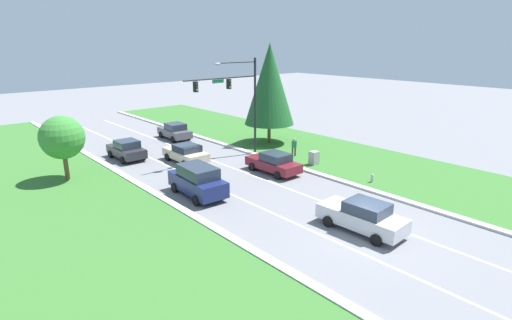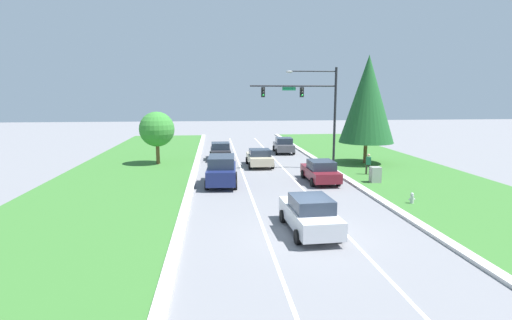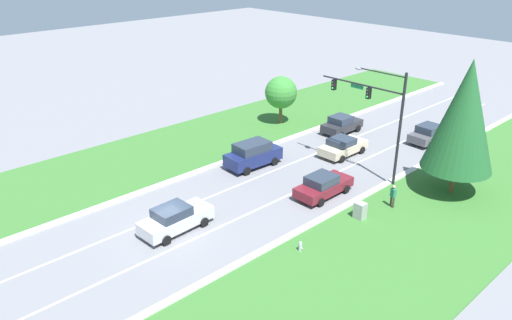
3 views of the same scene
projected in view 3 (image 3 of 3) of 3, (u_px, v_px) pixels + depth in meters
The scene contains 18 objects.
ground_plane at pixel (167, 232), 30.86m from camera, with size 160.00×160.00×0.00m, color slate.
curb_strip_right at pixel (226, 271), 27.06m from camera, with size 0.50×90.00×0.15m.
curb_strip_left at pixel (121, 199), 34.60m from camera, with size 0.50×90.00×0.15m.
grass_verge_left at pixel (87, 176), 38.12m from camera, with size 10.00×90.00×0.08m.
lane_stripe_inner_left at pixel (152, 221), 32.06m from camera, with size 0.14×81.00×0.01m.
lane_stripe_inner_right at pixel (185, 243), 29.66m from camera, with size 0.14×81.00×0.01m.
traffic_signal_mast at pixel (378, 107), 35.82m from camera, with size 7.17×0.41×8.40m.
silver_sedan at pixel (175, 218), 30.67m from camera, with size 2.19×4.78×1.68m.
navy_suv at pixel (253, 154), 39.40m from camera, with size 2.31×4.72×2.04m.
burgundy_sedan at pixel (323, 185), 34.93m from camera, with size 2.08×4.57×1.59m.
champagne_sedan at pixel (343, 146), 41.63m from camera, with size 2.17×4.44×1.52m.
charcoal_sedan at pixel (342, 124), 46.43m from camera, with size 2.10×4.15×1.67m.
graphite_sedan at pixel (429, 134), 44.20m from camera, with size 2.20×4.42×1.66m.
utility_cabinet at pixel (360, 211), 32.01m from camera, with size 0.70×0.60×1.18m.
pedestrian at pixel (393, 195), 33.24m from camera, with size 0.43×0.34×1.69m.
fire_hydrant at pixel (300, 247), 28.71m from camera, with size 0.34×0.20×0.70m.
conifer_near_right_tree at pixel (464, 116), 33.29m from camera, with size 4.79×4.79×9.63m.
oak_near_left_tree at pixel (281, 93), 47.71m from camera, with size 3.09×3.09×4.73m.
Camera 3 is at (23.05, -14.10, 16.49)m, focal length 35.00 mm.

